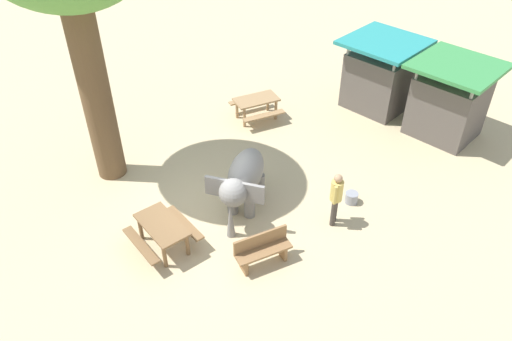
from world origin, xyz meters
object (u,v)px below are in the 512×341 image
wooden_bench (262,249)px  picnic_table_far (162,229)px  elephant (243,179)px  market_stall_green (448,103)px  market_stall_teal (379,78)px  picnic_table_near (256,104)px  person_handler (336,196)px  feed_bucket (351,198)px

wooden_bench → picnic_table_far: bearing=-38.5°
elephant → market_stall_green: 7.58m
elephant → market_stall_green: (2.11, 7.28, 0.11)m
elephant → market_stall_teal: size_ratio=0.90×
wooden_bench → picnic_table_near: wooden_bench is taller
elephant → wooden_bench: 2.11m
picnic_table_near → picnic_table_far: bearing=-135.8°
person_handler → market_stall_teal: bearing=-91.4°
elephant → person_handler: 2.46m
picnic_table_near → market_stall_teal: bearing=-13.9°
person_handler → picnic_table_far: person_handler is taller
wooden_bench → person_handler: bearing=-169.9°
picnic_table_near → market_stall_green: (5.13, 3.63, 0.55)m
elephant → person_handler: (2.12, 1.25, -0.08)m
elephant → market_stall_teal: market_stall_teal is taller
market_stall_teal → picnic_table_near: bearing=-124.9°
picnic_table_near → picnic_table_far: 6.59m
wooden_bench → market_stall_teal: bearing=-145.3°
elephant → feed_bucket: bearing=111.4°
wooden_bench → picnic_table_near: bearing=-115.0°
feed_bucket → market_stall_teal: bearing=116.4°
picnic_table_far → market_stall_teal: bearing=97.9°
person_handler → picnic_table_near: bearing=-49.9°
picnic_table_far → feed_bucket: (2.42, 4.68, -0.43)m
picnic_table_far → feed_bucket: size_ratio=4.67×
market_stall_green → elephant: bearing=-106.1°
market_stall_green → picnic_table_far: bearing=-104.6°
picnic_table_far → picnic_table_near: bearing=120.7°
market_stall_teal → market_stall_green: bearing=0.0°
feed_bucket → wooden_bench: bearing=-94.6°
market_stall_teal → market_stall_green: same height
wooden_bench → picnic_table_far: 2.53m
wooden_bench → market_stall_teal: (-2.22, 8.37, 0.67)m
person_handler → wooden_bench: size_ratio=1.12×
market_stall_green → feed_bucket: (-0.11, -5.01, -0.98)m
wooden_bench → picnic_table_near: (-4.75, 4.73, 0.12)m
picnic_table_near → picnic_table_far: size_ratio=1.15×
market_stall_teal → wooden_bench: bearing=-75.2°
picnic_table_near → market_stall_green: market_stall_green is taller
picnic_table_far → feed_bucket: 5.28m
elephant → market_stall_teal: 7.30m
market_stall_green → picnic_table_near: bearing=-144.7°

